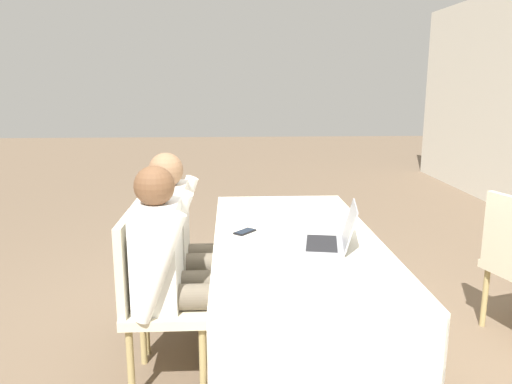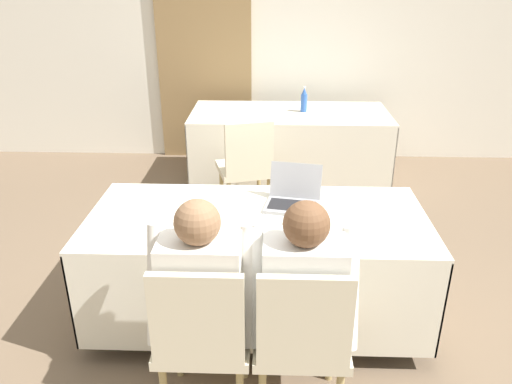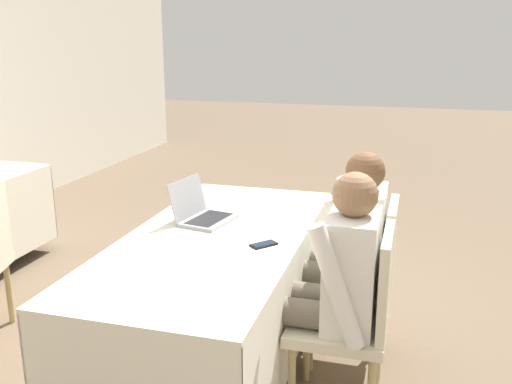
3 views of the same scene
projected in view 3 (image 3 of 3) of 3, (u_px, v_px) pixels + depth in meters
name	position (u px, v px, depth m)	size (l,w,h in m)	color
ground_plane	(218.00, 360.00, 3.13)	(24.00, 24.00, 0.00)	brown
conference_table_near	(216.00, 265.00, 2.98)	(1.96, 0.89, 0.72)	silver
laptop	(202.00, 213.00, 3.16)	(0.36, 0.33, 0.23)	#99999E
cell_phone	(264.00, 244.00, 2.80)	(0.14, 0.14, 0.01)	black
paper_beside_laptop	(205.00, 306.00, 2.17)	(0.24, 0.31, 0.00)	white
chair_near_left	(355.00, 314.00, 2.59)	(0.44, 0.44, 0.90)	tan
chair_near_right	(365.00, 275.00, 3.01)	(0.44, 0.44, 0.90)	tan
person_checkered_shirt	(334.00, 279.00, 2.58)	(0.50, 0.52, 1.16)	#665B4C
person_white_shirt	(347.00, 245.00, 3.00)	(0.50, 0.52, 1.16)	#665B4C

